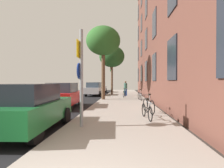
% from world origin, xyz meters
% --- Properties ---
extents(ground_plane, '(41.80, 41.80, 0.00)m').
position_xyz_m(ground_plane, '(-2.40, 15.00, 0.00)').
color(ground_plane, '#332D28').
extents(road_asphalt, '(7.00, 38.00, 0.01)m').
position_xyz_m(road_asphalt, '(-4.50, 15.00, 0.01)').
color(road_asphalt, black).
rests_on(road_asphalt, ground).
extents(sidewalk, '(4.20, 38.00, 0.12)m').
position_xyz_m(sidewalk, '(1.10, 15.00, 0.06)').
color(sidewalk, '#9E9389').
rests_on(sidewalk, ground).
extents(sign_post, '(0.16, 0.60, 3.40)m').
position_xyz_m(sign_post, '(-0.36, 4.47, 2.01)').
color(sign_post, gray).
rests_on(sign_post, sidewalk).
extents(traffic_light, '(0.43, 0.24, 3.89)m').
position_xyz_m(traffic_light, '(-0.58, 24.29, 2.78)').
color(traffic_light, black).
rests_on(traffic_light, sidewalk).
extents(tree_near, '(3.07, 3.07, 6.57)m').
position_xyz_m(tree_near, '(-0.70, 14.43, 5.33)').
color(tree_near, brown).
rests_on(tree_near, sidewalk).
extents(tree_far, '(3.19, 3.19, 6.15)m').
position_xyz_m(tree_far, '(-0.36, 21.13, 4.89)').
color(tree_far, brown).
rests_on(tree_far, sidewalk).
extents(bicycle_0, '(0.42, 1.64, 0.89)m').
position_xyz_m(bicycle_0, '(2.12, 5.96, 0.47)').
color(bicycle_0, black).
rests_on(bicycle_0, sidewalk).
extents(bicycle_1, '(0.50, 1.69, 0.98)m').
position_xyz_m(bicycle_1, '(2.39, 7.43, 0.51)').
color(bicycle_1, black).
rests_on(bicycle_1, sidewalk).
extents(bicycle_2, '(0.42, 1.66, 0.94)m').
position_xyz_m(bicycle_2, '(2.55, 14.03, 0.49)').
color(bicycle_2, black).
rests_on(bicycle_2, sidewalk).
extents(bicycle_3, '(0.44, 1.61, 0.96)m').
position_xyz_m(bicycle_3, '(1.21, 16.85, 0.50)').
color(bicycle_3, black).
rests_on(bicycle_3, sidewalk).
extents(pedestrian_0, '(0.48, 0.48, 1.67)m').
position_xyz_m(pedestrian_0, '(1.35, 18.83, 1.07)').
color(pedestrian_0, navy).
rests_on(pedestrian_0, sidewalk).
extents(car_0, '(1.98, 4.02, 1.62)m').
position_xyz_m(car_0, '(-2.02, 4.04, 0.84)').
color(car_0, '#19662D').
rests_on(car_0, road_asphalt).
extents(car_1, '(1.94, 4.00, 1.62)m').
position_xyz_m(car_1, '(-2.75, 9.74, 0.84)').
color(car_1, red).
rests_on(car_1, road_asphalt).
extents(car_2, '(1.92, 4.46, 1.62)m').
position_xyz_m(car_2, '(-2.39, 20.02, 0.84)').
color(car_2, '#B7B7BC').
rests_on(car_2, road_asphalt).
extents(car_3, '(1.81, 4.07, 1.62)m').
position_xyz_m(car_3, '(-2.52, 25.92, 0.84)').
color(car_3, '#B7B7BC').
rests_on(car_3, road_asphalt).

